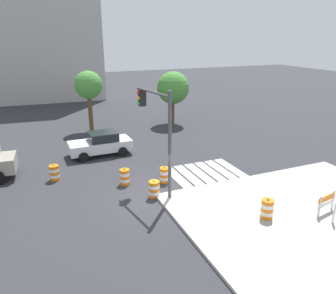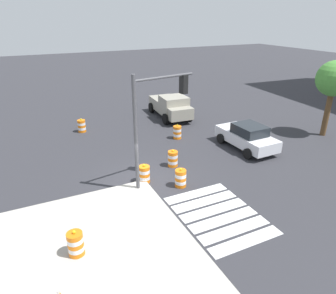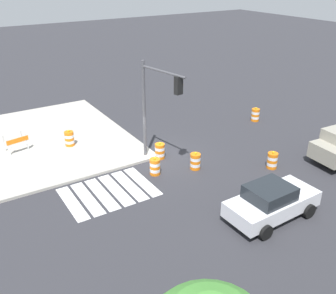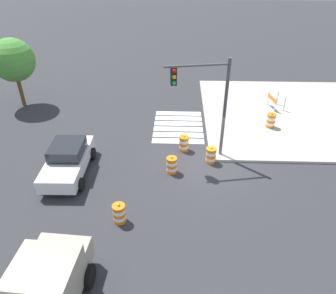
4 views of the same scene
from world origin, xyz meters
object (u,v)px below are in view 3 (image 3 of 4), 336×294
at_px(traffic_barrel_crosswalk_end, 155,167).
at_px(traffic_barrel_near_corner, 195,161).
at_px(traffic_barrel_median_far, 160,151).
at_px(sports_car, 271,201).
at_px(traffic_barrel_median_near, 272,160).
at_px(construction_barricade, 17,142).
at_px(traffic_barrel_far_curb, 255,115).
at_px(traffic_light_pole, 158,97).
at_px(traffic_barrel_on_sidewalk, 69,139).

bearing_deg(traffic_barrel_crosswalk_end, traffic_barrel_near_corner, 163.26).
bearing_deg(traffic_barrel_near_corner, traffic_barrel_median_far, -64.99).
xyz_separation_m(sports_car, traffic_barrel_crosswalk_end, (2.37, -6.03, -0.36)).
bearing_deg(traffic_barrel_median_near, traffic_barrel_near_corner, -30.80).
bearing_deg(traffic_barrel_median_near, construction_barricade, -39.11).
xyz_separation_m(traffic_barrel_median_far, construction_barricade, (6.80, -5.00, 0.27)).
bearing_deg(traffic_barrel_median_far, construction_barricade, -36.32).
relative_size(traffic_barrel_far_curb, traffic_light_pole, 0.19).
relative_size(traffic_barrel_far_curb, traffic_barrel_on_sidewalk, 1.00).
height_order(traffic_barrel_on_sidewalk, construction_barricade, traffic_barrel_on_sidewalk).
bearing_deg(traffic_light_pole, traffic_barrel_near_corner, 131.47).
distance_m(traffic_barrel_near_corner, traffic_barrel_on_sidewalk, 7.97).
bearing_deg(construction_barricade, traffic_barrel_median_near, 140.89).
height_order(traffic_barrel_crosswalk_end, traffic_barrel_on_sidewalk, traffic_barrel_on_sidewalk).
xyz_separation_m(traffic_barrel_near_corner, traffic_light_pole, (1.41, -1.59, 3.46)).
bearing_deg(traffic_barrel_far_curb, traffic_barrel_crosswalk_end, 15.99).
relative_size(sports_car, traffic_barrel_far_curb, 4.25).
height_order(traffic_barrel_median_near, traffic_barrel_median_far, same).
distance_m(traffic_barrel_median_far, traffic_light_pole, 3.52).
relative_size(traffic_barrel_crosswalk_end, traffic_barrel_far_curb, 1.00).
relative_size(traffic_barrel_crosswalk_end, construction_barricade, 0.75).
bearing_deg(traffic_barrel_near_corner, sports_car, 92.12).
distance_m(traffic_barrel_near_corner, traffic_barrel_far_curb, 8.59).
xyz_separation_m(traffic_barrel_near_corner, traffic_barrel_on_sidewalk, (4.92, -6.27, 0.15)).
height_order(sports_car, traffic_barrel_on_sidewalk, sports_car).
bearing_deg(traffic_barrel_median_far, traffic_light_pole, 51.65).
height_order(traffic_barrel_median_near, traffic_barrel_on_sidewalk, traffic_barrel_on_sidewalk).
bearing_deg(sports_car, traffic_barrel_far_curb, -130.65).
distance_m(traffic_barrel_far_curb, traffic_light_pole, 10.05).
xyz_separation_m(traffic_barrel_near_corner, traffic_barrel_crosswalk_end, (2.17, -0.65, 0.00)).
relative_size(traffic_barrel_near_corner, traffic_barrel_median_far, 1.00).
distance_m(sports_car, traffic_barrel_crosswalk_end, 6.49).
bearing_deg(traffic_barrel_near_corner, traffic_barrel_far_curb, -155.80).
distance_m(traffic_barrel_crosswalk_end, traffic_barrel_on_sidewalk, 6.25).
bearing_deg(traffic_barrel_crosswalk_end, traffic_barrel_median_far, -128.88).
xyz_separation_m(traffic_barrel_median_near, construction_barricade, (11.42, -9.29, 0.27)).
height_order(sports_car, traffic_barrel_near_corner, sports_car).
distance_m(traffic_barrel_crosswalk_end, construction_barricade, 8.57).
bearing_deg(construction_barricade, traffic_barrel_median_far, 143.68).
bearing_deg(traffic_barrel_far_curb, sports_car, 49.35).
bearing_deg(traffic_barrel_crosswalk_end, sports_car, 111.48).
bearing_deg(traffic_barrel_crosswalk_end, traffic_barrel_far_curb, -164.01).
height_order(traffic_barrel_crosswalk_end, traffic_barrel_median_far, same).
relative_size(traffic_barrel_median_near, traffic_barrel_far_curb, 1.00).
bearing_deg(traffic_light_pole, traffic_barrel_crosswalk_end, 50.82).
distance_m(traffic_barrel_median_far, traffic_barrel_on_sidewalk, 5.71).
bearing_deg(traffic_barrel_far_curb, traffic_barrel_median_near, 53.53).
bearing_deg(traffic_light_pole, traffic_barrel_on_sidewalk, -53.09).
xyz_separation_m(traffic_barrel_near_corner, traffic_barrel_median_far, (0.99, -2.12, 0.00)).
bearing_deg(traffic_light_pole, traffic_barrel_median_near, 143.29).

